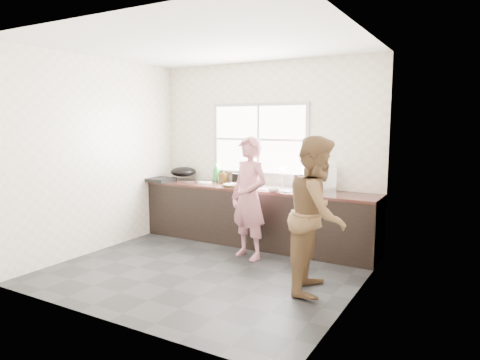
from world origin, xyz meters
The scene contains 30 objects.
floor centered at (0.00, 0.00, -0.01)m, with size 3.60×3.20×0.01m, color #29292B.
ceiling centered at (0.00, 0.00, 2.71)m, with size 3.60×3.20×0.01m, color silver.
wall_back centered at (0.00, 1.60, 1.35)m, with size 3.60×0.01×2.70m, color silver.
wall_left centered at (-1.80, 0.00, 1.35)m, with size 0.01×3.20×2.70m, color silver.
wall_right centered at (1.80, 0.00, 1.35)m, with size 0.01×3.20×2.70m, color beige.
wall_front centered at (0.00, -1.60, 1.35)m, with size 3.60×0.01×2.70m, color beige.
cabinet centered at (0.00, 1.29, 0.41)m, with size 3.60×0.62×0.82m, color black.
countertop centered at (0.00, 1.29, 0.84)m, with size 3.60×0.64×0.04m, color #361B16.
sink centered at (0.35, 1.29, 0.86)m, with size 0.55×0.45×0.02m, color silver.
faucet centered at (0.35, 1.49, 1.01)m, with size 0.02×0.02×0.30m, color silver.
window_frame centered at (-0.10, 1.59, 1.55)m, with size 1.60×0.05×1.10m, color #9EA0A5.
window_glazing centered at (-0.10, 1.57, 1.55)m, with size 1.50×0.01×1.00m, color white.
woman centered at (0.22, 0.68, 0.76)m, with size 0.55×0.36×1.52m, color #C57683.
person_side centered at (1.39, 0.06, 0.84)m, with size 0.81×0.63×1.67m, color brown.
cutting_board centered at (-0.28, 1.21, 0.88)m, with size 0.40×0.40×0.04m, color #2F2312.
cleaver centered at (-0.29, 1.25, 0.90)m, with size 0.21×0.11×0.01m, color #BABCC2.
bowl_mince centered at (-0.24, 1.17, 0.88)m, with size 0.20×0.20×0.05m, color silver.
bowl_crabs centered at (0.89, 1.08, 0.89)m, with size 0.20×0.20×0.06m, color white.
bowl_held centered at (0.39, 1.08, 0.89)m, with size 0.21×0.21×0.06m, color silver.
black_pot centered at (-0.41, 1.52, 0.94)m, with size 0.23×0.23×0.16m, color black.
plate_food centered at (-0.90, 1.30, 0.87)m, with size 0.22×0.22×0.02m, color white.
bottle_green centered at (-0.83, 1.52, 1.01)m, with size 0.11×0.11×0.30m, color #2A8330.
bottle_brown_tall centered at (-0.67, 1.46, 0.96)m, with size 0.09×0.10×0.21m, color #432F10.
bottle_brown_short centered at (-0.70, 1.52, 0.94)m, with size 0.13×0.13×0.17m, color #471A11.
glass_jar centered at (-0.73, 1.47, 0.92)m, with size 0.08×0.08×0.11m, color white.
burner centered at (-1.64, 1.08, 0.89)m, with size 0.38×0.38×0.06m, color black.
wok centered at (-1.41, 1.40, 1.00)m, with size 0.42×0.42×0.16m, color black.
dish_rack centered at (0.91, 1.44, 1.03)m, with size 0.45×0.31×0.33m, color silver.
pot_lid_left centered at (-1.25, 1.36, 0.87)m, with size 0.24×0.24×0.01m, color silver.
pot_lid_right centered at (-1.14, 1.52, 0.87)m, with size 0.23×0.23×0.01m, color silver.
Camera 1 is at (2.88, -4.22, 1.80)m, focal length 32.00 mm.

